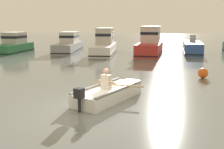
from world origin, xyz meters
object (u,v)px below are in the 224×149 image
(moored_boat_red, at_px, (150,44))
(moored_boat_white, at_px, (104,44))
(moored_boat_green, at_px, (13,45))
(moored_boat_blue, at_px, (193,48))
(mooring_buoy, at_px, (203,73))
(moored_boat_grey, at_px, (69,44))
(rowboat_with_person, at_px, (110,93))

(moored_boat_red, bearing_deg, moored_boat_white, 173.72)
(moored_boat_green, xyz_separation_m, moored_boat_red, (12.56, -0.01, 0.20))
(moored_boat_green, height_order, moored_boat_blue, moored_boat_green)
(moored_boat_blue, bearing_deg, mooring_buoy, -96.98)
(moored_boat_grey, relative_size, moored_boat_red, 1.11)
(rowboat_with_person, bearing_deg, moored_boat_blue, 70.08)
(moored_boat_red, bearing_deg, moored_boat_grey, 167.55)
(mooring_buoy, bearing_deg, moored_boat_grey, 131.83)
(moored_boat_green, distance_m, moored_boat_blue, 16.49)
(moored_boat_white, xyz_separation_m, mooring_buoy, (6.57, -10.19, -0.58))
(moored_boat_green, xyz_separation_m, moored_boat_grey, (4.82, 1.70, -0.00))
(moored_boat_white, bearing_deg, moored_boat_grey, 161.07)
(moored_boat_grey, relative_size, moored_boat_blue, 1.13)
(rowboat_with_person, relative_size, mooring_buoy, 6.84)
(moored_boat_white, relative_size, mooring_buoy, 12.09)
(moored_boat_white, bearing_deg, rowboat_with_person, -80.85)
(rowboat_with_person, relative_size, moored_boat_white, 0.57)
(rowboat_with_person, distance_m, moored_boat_blue, 16.43)
(rowboat_with_person, xyz_separation_m, moored_boat_white, (-2.34, 14.52, 0.58))
(moored_boat_red, xyz_separation_m, mooring_buoy, (2.51, -9.74, -0.64))
(moored_boat_green, relative_size, moored_boat_grey, 0.77)
(moored_boat_grey, xyz_separation_m, mooring_buoy, (10.25, -11.45, -0.44))
(rowboat_with_person, height_order, mooring_buoy, rowboat_with_person)
(rowboat_with_person, relative_size, moored_boat_green, 0.75)
(moored_boat_grey, distance_m, moored_boat_red, 7.92)
(rowboat_with_person, distance_m, moored_boat_green, 17.77)
(moored_boat_red, relative_size, moored_boat_blue, 1.02)
(moored_boat_grey, height_order, mooring_buoy, moored_boat_grey)
(moored_boat_white, xyz_separation_m, moored_boat_red, (4.06, -0.45, 0.06))
(moored_boat_grey, distance_m, mooring_buoy, 15.37)
(moored_boat_green, height_order, moored_boat_white, moored_boat_white)
(moored_boat_red, xyz_separation_m, moored_boat_blue, (3.87, 1.38, -0.41))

